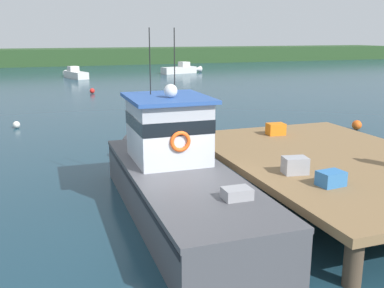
{
  "coord_description": "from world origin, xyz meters",
  "views": [
    {
      "loc": [
        -3.17,
        -10.2,
        4.64
      ],
      "look_at": [
        1.2,
        2.09,
        1.4
      ],
      "focal_mm": 41.67,
      "sensor_mm": 36.0,
      "label": 1
    }
  ],
  "objects_px": {
    "crate_single_by_cleat": "(276,129)",
    "moored_boat_mid_harbor": "(182,69)",
    "mooring_buoy_outer": "(16,125)",
    "crate_stack_near_edge": "(331,178)",
    "main_fishing_boat": "(175,173)",
    "crate_single_far": "(295,165)",
    "mooring_buoy_spare_mooring": "(92,91)",
    "mooring_buoy_inshore": "(357,125)",
    "moored_boat_near_channel": "(75,74)"
  },
  "relations": [
    {
      "from": "moored_boat_mid_harbor",
      "to": "mooring_buoy_outer",
      "type": "bearing_deg",
      "value": -122.94
    },
    {
      "from": "crate_single_far",
      "to": "mooring_buoy_spare_mooring",
      "type": "distance_m",
      "value": 27.02
    },
    {
      "from": "crate_stack_near_edge",
      "to": "crate_single_by_cleat",
      "type": "relative_size",
      "value": 1.0
    },
    {
      "from": "mooring_buoy_inshore",
      "to": "mooring_buoy_spare_mooring",
      "type": "height_order",
      "value": "mooring_buoy_inshore"
    },
    {
      "from": "crate_stack_near_edge",
      "to": "crate_single_by_cleat",
      "type": "bearing_deg",
      "value": 73.62
    },
    {
      "from": "moored_boat_near_channel",
      "to": "mooring_buoy_outer",
      "type": "relative_size",
      "value": 14.04
    },
    {
      "from": "mooring_buoy_inshore",
      "to": "crate_single_far",
      "type": "bearing_deg",
      "value": -136.71
    },
    {
      "from": "crate_stack_near_edge",
      "to": "mooring_buoy_spare_mooring",
      "type": "distance_m",
      "value": 28.11
    },
    {
      "from": "mooring_buoy_outer",
      "to": "mooring_buoy_spare_mooring",
      "type": "bearing_deg",
      "value": 66.69
    },
    {
      "from": "mooring_buoy_spare_mooring",
      "to": "crate_stack_near_edge",
      "type": "bearing_deg",
      "value": -86.03
    },
    {
      "from": "moored_boat_mid_harbor",
      "to": "moored_boat_near_channel",
      "type": "height_order",
      "value": "moored_boat_mid_harbor"
    },
    {
      "from": "crate_single_far",
      "to": "moored_boat_near_channel",
      "type": "bearing_deg",
      "value": 92.52
    },
    {
      "from": "crate_single_by_cleat",
      "to": "moored_boat_near_channel",
      "type": "bearing_deg",
      "value": 95.63
    },
    {
      "from": "crate_single_far",
      "to": "mooring_buoy_outer",
      "type": "height_order",
      "value": "crate_single_far"
    },
    {
      "from": "moored_boat_mid_harbor",
      "to": "mooring_buoy_outer",
      "type": "xyz_separation_m",
      "value": [
        -17.92,
        -27.65,
        -0.29
      ]
    },
    {
      "from": "moored_boat_mid_harbor",
      "to": "mooring_buoy_inshore",
      "type": "bearing_deg",
      "value": -93.36
    },
    {
      "from": "crate_stack_near_edge",
      "to": "moored_boat_mid_harbor",
      "type": "relative_size",
      "value": 0.11
    },
    {
      "from": "mooring_buoy_inshore",
      "to": "moored_boat_mid_harbor",
      "type": "bearing_deg",
      "value": 86.64
    },
    {
      "from": "moored_boat_mid_harbor",
      "to": "mooring_buoy_outer",
      "type": "height_order",
      "value": "moored_boat_mid_harbor"
    },
    {
      "from": "mooring_buoy_spare_mooring",
      "to": "crate_single_far",
      "type": "bearing_deg",
      "value": -86.46
    },
    {
      "from": "crate_single_by_cleat",
      "to": "mooring_buoy_outer",
      "type": "xyz_separation_m",
      "value": [
        -8.83,
        10.4,
        -1.23
      ]
    },
    {
      "from": "crate_single_far",
      "to": "mooring_buoy_spare_mooring",
      "type": "relative_size",
      "value": 1.51
    },
    {
      "from": "mooring_buoy_spare_mooring",
      "to": "mooring_buoy_outer",
      "type": "relative_size",
      "value": 1.13
    },
    {
      "from": "mooring_buoy_inshore",
      "to": "mooring_buoy_spare_mooring",
      "type": "xyz_separation_m",
      "value": [
        -10.57,
        18.55,
        -0.04
      ]
    },
    {
      "from": "moored_boat_mid_harbor",
      "to": "mooring_buoy_outer",
      "type": "relative_size",
      "value": 15.44
    },
    {
      "from": "mooring_buoy_spare_mooring",
      "to": "mooring_buoy_inshore",
      "type": "bearing_deg",
      "value": -60.33
    },
    {
      "from": "crate_single_by_cleat",
      "to": "moored_boat_near_channel",
      "type": "xyz_separation_m",
      "value": [
        -3.58,
        36.32,
        -0.98
      ]
    },
    {
      "from": "crate_single_by_cleat",
      "to": "moored_boat_mid_harbor",
      "type": "bearing_deg",
      "value": 76.57
    },
    {
      "from": "main_fishing_boat",
      "to": "crate_single_far",
      "type": "distance_m",
      "value": 3.14
    },
    {
      "from": "main_fishing_boat",
      "to": "moored_boat_mid_harbor",
      "type": "height_order",
      "value": "main_fishing_boat"
    },
    {
      "from": "mooring_buoy_outer",
      "to": "mooring_buoy_inshore",
      "type": "bearing_deg",
      "value": -20.94
    },
    {
      "from": "main_fishing_boat",
      "to": "moored_boat_mid_harbor",
      "type": "distance_m",
      "value": 42.75
    },
    {
      "from": "main_fishing_boat",
      "to": "moored_boat_near_channel",
      "type": "height_order",
      "value": "main_fishing_boat"
    },
    {
      "from": "crate_single_far",
      "to": "moored_boat_mid_harbor",
      "type": "bearing_deg",
      "value": 75.52
    },
    {
      "from": "mooring_buoy_outer",
      "to": "crate_single_far",
      "type": "bearing_deg",
      "value": -64.1
    },
    {
      "from": "main_fishing_boat",
      "to": "mooring_buoy_outer",
      "type": "distance_m",
      "value": 13.63
    },
    {
      "from": "main_fishing_boat",
      "to": "mooring_buoy_inshore",
      "type": "bearing_deg",
      "value": 30.41
    },
    {
      "from": "crate_single_far",
      "to": "moored_boat_near_channel",
      "type": "relative_size",
      "value": 0.12
    },
    {
      "from": "main_fishing_boat",
      "to": "crate_single_far",
      "type": "xyz_separation_m",
      "value": [
        2.68,
        -1.59,
        0.41
      ]
    },
    {
      "from": "crate_single_far",
      "to": "mooring_buoy_spare_mooring",
      "type": "bearing_deg",
      "value": 93.54
    },
    {
      "from": "crate_single_by_cleat",
      "to": "mooring_buoy_spare_mooring",
      "type": "height_order",
      "value": "crate_single_by_cleat"
    },
    {
      "from": "crate_stack_near_edge",
      "to": "moored_boat_mid_harbor",
      "type": "bearing_deg",
      "value": 76.21
    },
    {
      "from": "moored_boat_mid_harbor",
      "to": "mooring_buoy_inshore",
      "type": "relative_size",
      "value": 11.36
    },
    {
      "from": "crate_stack_near_edge",
      "to": "mooring_buoy_inshore",
      "type": "height_order",
      "value": "crate_stack_near_edge"
    },
    {
      "from": "main_fishing_boat",
      "to": "moored_boat_mid_harbor",
      "type": "xyz_separation_m",
      "value": [
        13.56,
        40.54,
        -0.54
      ]
    },
    {
      "from": "moored_boat_mid_harbor",
      "to": "mooring_buoy_inshore",
      "type": "height_order",
      "value": "moored_boat_mid_harbor"
    },
    {
      "from": "crate_single_by_cleat",
      "to": "moored_boat_mid_harbor",
      "type": "distance_m",
      "value": 39.13
    },
    {
      "from": "crate_stack_near_edge",
      "to": "main_fishing_boat",
      "type": "bearing_deg",
      "value": 137.85
    },
    {
      "from": "crate_single_by_cleat",
      "to": "moored_boat_mid_harbor",
      "type": "xyz_separation_m",
      "value": [
        9.09,
        38.05,
        -0.94
      ]
    },
    {
      "from": "crate_single_far",
      "to": "main_fishing_boat",
      "type": "bearing_deg",
      "value": 149.27
    }
  ]
}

